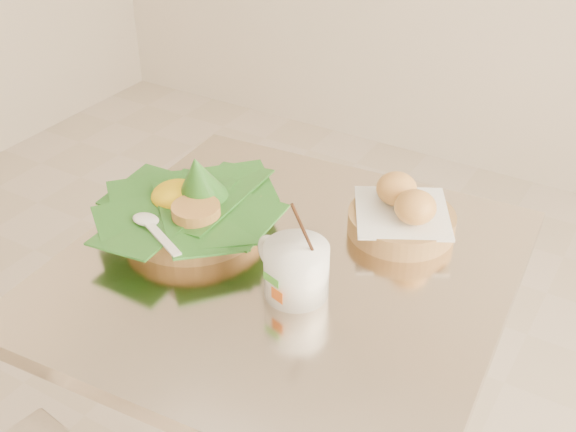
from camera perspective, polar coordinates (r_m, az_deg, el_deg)
The scene contains 4 objects.
cafe_table at distance 1.32m, azimuth -0.23°, elevation -11.57°, with size 0.75×0.75×0.75m.
rice_basket at distance 1.25m, azimuth -7.60°, elevation 0.82°, with size 0.31×0.31×0.16m.
bread_basket at distance 1.25m, azimuth 9.04°, elevation 0.09°, with size 0.21×0.21×0.10m.
coffee_mug at distance 1.09m, azimuth 0.56°, elevation -4.16°, with size 0.13×0.11×0.17m.
Camera 1 is at (0.66, -0.83, 1.46)m, focal length 45.00 mm.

